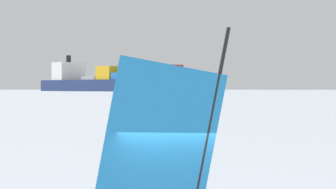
% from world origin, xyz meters
% --- Properties ---
extents(cargo_ship, '(146.72, 150.25, 29.93)m').
position_xyz_m(cargo_ship, '(-52.64, 562.42, 7.64)').
color(cargo_ship, navy).
rests_on(cargo_ship, ground_plane).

